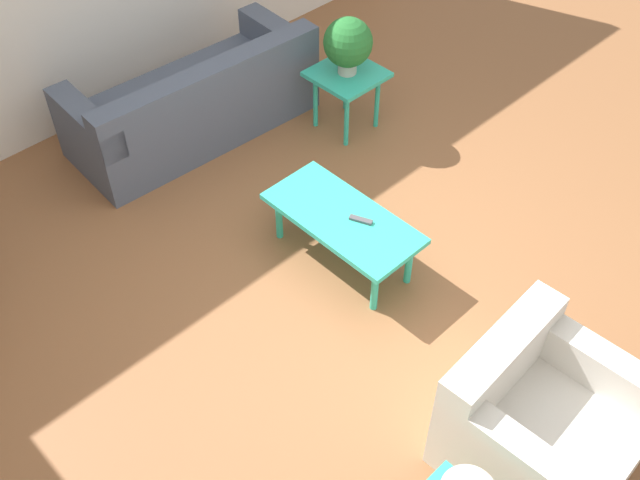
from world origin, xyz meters
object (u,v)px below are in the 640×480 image
coffee_table (343,221)px  potted_plant (348,43)px  armchair (539,422)px  side_table_plant (347,81)px  sofa (195,103)px

coffee_table → potted_plant: size_ratio=2.37×
armchair → potted_plant: (2.88, -1.44, 0.49)m
side_table_plant → sofa: bearing=50.0°
sofa → coffee_table: sofa is taller
armchair → potted_plant: potted_plant is taller
sofa → side_table_plant: sofa is taller
sofa → armchair: 3.72m
armchair → side_table_plant: bearing=60.8°
side_table_plant → potted_plant: potted_plant is taller
sofa → side_table_plant: (-0.80, -0.96, 0.16)m
coffee_table → potted_plant: bearing=-46.5°
side_table_plant → potted_plant: size_ratio=1.14×
coffee_table → potted_plant: 1.62m
sofa → coffee_table: 1.89m
coffee_table → side_table_plant: (1.07, -1.13, 0.09)m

